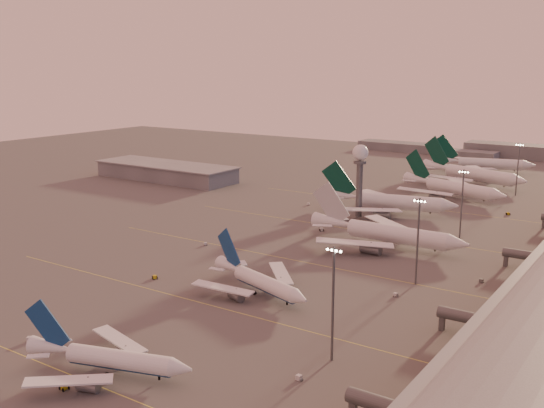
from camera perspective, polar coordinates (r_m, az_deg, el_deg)
The scene contains 26 objects.
ground at distance 171.37m, azimuth -12.12°, elevation -8.73°, with size 700.00×700.00×0.00m, color #4E4B4B.
taxiway_markings at distance 196.76m, azimuth 6.02°, elevation -5.71°, with size 180.00×185.25×0.02m.
hangar at distance 348.67m, azimuth -9.46°, elevation 2.90°, with size 82.00×27.00×8.50m.
radar_tower at distance 258.59m, azimuth 7.89°, elevation 3.40°, with size 6.40×6.40×31.10m.
mast_a at distance 133.15m, azimuth 5.49°, elevation -8.44°, with size 3.60×0.56×25.00m.
mast_b at distance 182.20m, azimuth 12.94°, elevation -2.94°, with size 3.60×0.56×25.00m.
mast_c at distance 234.51m, azimuth 16.66°, elevation 0.27°, with size 3.60×0.56×25.00m.
mast_d at distance 320.84m, azimuth 21.17°, elevation 3.12°, with size 3.60×0.56×25.00m.
distant_horizon at distance 453.27m, azimuth 19.08°, elevation 4.51°, with size 165.00×37.50×9.00m.
narrowbody_near at distance 135.03m, azimuth -14.42°, elevation -13.48°, with size 36.00×28.29×14.49m.
narrowbody_mid at distance 173.08m, azimuth -1.12°, elevation -7.13°, with size 37.88×29.74×15.30m.
widebody_white at distance 220.51m, azimuth 10.28°, elevation -2.89°, with size 57.66×46.21×20.29m.
greentail_a at distance 270.19m, azimuth 10.45°, elevation -0.03°, with size 56.82×45.40×20.93m.
greentail_b at distance 307.91m, azimuth 15.92°, elevation 1.21°, with size 54.50×43.32×20.50m.
greentail_c at distance 346.08m, azimuth 17.54°, elevation 2.37°, with size 60.56×48.09×22.87m.
greentail_d at distance 387.56m, azimuth 18.40°, elevation 3.29°, with size 56.68×45.20×21.02m.
gsv_truck_a at distance 155.33m, azimuth -20.75°, elevation -11.06°, with size 6.18×5.24×2.44m.
gsv_tug_near at distance 132.84m, azimuth -18.13°, elevation -15.35°, with size 2.50×3.64×0.97m.
gsv_catering_a at distance 129.25m, azimuth 2.52°, elevation -14.70°, with size 5.38×2.85×4.26m.
gsv_tug_mid at distance 188.87m, azimuth -10.46°, elevation -6.47°, with size 4.00×3.84×0.99m.
gsv_truck_b at distance 175.06m, azimuth 11.14°, elevation -7.84°, with size 5.33×2.18×2.12m.
gsv_truck_c at distance 220.27m, azimuth -5.88°, elevation -3.44°, with size 5.13×4.63×2.06m.
gsv_catering_b at distance 191.92m, azimuth 18.34°, elevation -6.13°, with size 5.07×2.58×4.08m.
gsv_tug_far at distance 238.46m, azimuth 4.46°, elevation -2.30°, with size 4.08×4.02×1.02m.
gsv_truck_d at distance 281.56m, azimuth 3.29°, elevation 0.12°, with size 3.70×5.70×2.17m.
gsv_tug_hangar at distance 280.49m, azimuth 20.40°, elevation -0.82°, with size 4.18×3.50×1.03m.
Camera 1 is at (116.50, -109.85, 61.07)m, focal length 42.00 mm.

